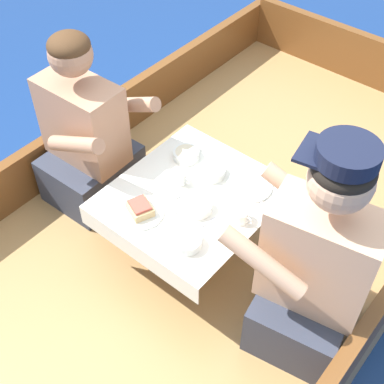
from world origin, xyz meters
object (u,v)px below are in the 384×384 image
person_starboard (315,268)px  sandwich (140,208)px  person_port (87,138)px  coffee_cup_starboard (240,216)px  coffee_cup_port (179,177)px

person_starboard → sandwich: 0.75m
person_port → person_starboard: size_ratio=0.90×
sandwich → coffee_cup_starboard: sandwich is taller
sandwich → coffee_cup_port: 0.25m
coffee_cup_starboard → sandwich: bearing=-145.7°
person_port → coffee_cup_starboard: bearing=1.9°
sandwich → coffee_cup_port: bearing=89.1°
person_port → coffee_cup_port: size_ratio=9.21×
person_port → coffee_cup_port: person_port is taller
person_port → person_starboard: 1.26m
sandwich → coffee_cup_starboard: 0.42m
sandwich → coffee_cup_port: coffee_cup_port is taller
person_port → coffee_cup_port: bearing=5.7°
coffee_cup_starboard → person_port: bearing=-176.3°
sandwich → coffee_cup_port: (0.00, 0.25, -0.00)m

